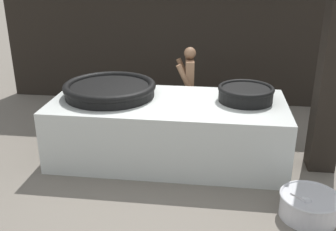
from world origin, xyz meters
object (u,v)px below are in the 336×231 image
at_px(giant_wok_near, 110,89).
at_px(prep_bowl_vegetables, 309,205).
at_px(giant_wok_far, 246,93).
at_px(cook, 189,85).

height_order(giant_wok_near, prep_bowl_vegetables, giant_wok_near).
xyz_separation_m(giant_wok_near, giant_wok_far, (2.26, 0.02, 0.01)).
relative_size(giant_wok_far, prep_bowl_vegetables, 1.00).
bearing_deg(cook, prep_bowl_vegetables, 116.98).
bearing_deg(giant_wok_far, giant_wok_near, -179.48).
relative_size(giant_wok_near, prep_bowl_vegetables, 1.72).
xyz_separation_m(giant_wok_far, cook, (-1.01, 1.18, -0.27)).
height_order(giant_wok_far, prep_bowl_vegetables, giant_wok_far).
xyz_separation_m(giant_wok_near, cook, (1.24, 1.20, -0.26)).
distance_m(cook, prep_bowl_vegetables, 3.40).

